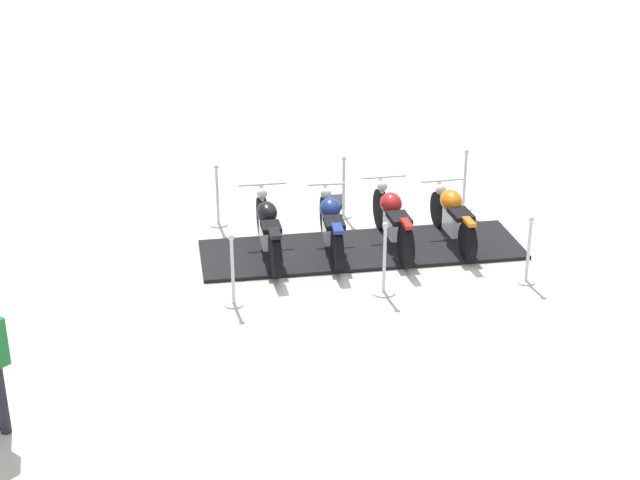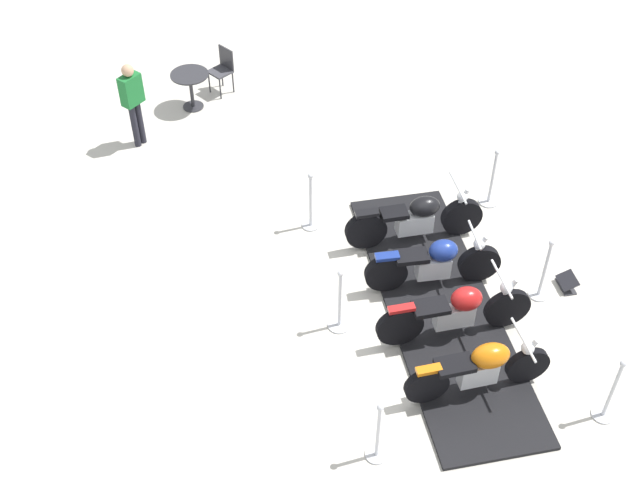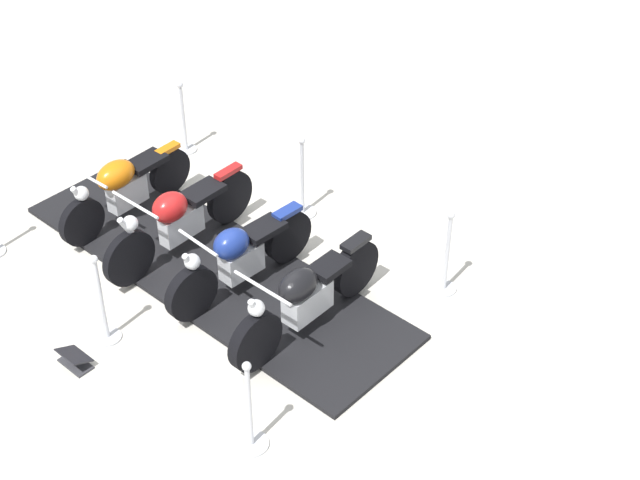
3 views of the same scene
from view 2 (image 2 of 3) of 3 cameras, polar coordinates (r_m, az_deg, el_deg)
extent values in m
plane|color=beige|center=(12.54, 8.38, -4.83)|extent=(80.00, 80.00, 0.00)
cube|color=black|center=(12.52, 8.39, -4.74)|extent=(5.46, 3.62, 0.06)
cylinder|color=black|center=(11.61, 14.24, -8.45)|extent=(0.37, 0.60, 0.62)
cylinder|color=black|center=(11.15, 7.43, -10.01)|extent=(0.37, 0.60, 0.62)
cube|color=silver|center=(11.32, 10.94, -9.09)|extent=(0.40, 0.55, 0.37)
ellipsoid|color=#D16B0F|center=(11.11, 11.79, -7.89)|extent=(0.55, 0.63, 0.35)
cube|color=black|center=(10.99, 9.37, -8.59)|extent=(0.51, 0.60, 0.08)
cube|color=#D16B0F|center=(10.88, 7.59, -8.94)|extent=(0.27, 0.36, 0.06)
cylinder|color=silver|center=(11.38, 14.09, -7.71)|extent=(0.20, 0.31, 0.52)
cylinder|color=silver|center=(11.11, 13.98, -6.75)|extent=(0.70, 0.38, 0.04)
sphere|color=silver|center=(11.30, 14.27, -7.30)|extent=(0.18, 0.18, 0.18)
cylinder|color=black|center=(12.19, 12.90, -4.64)|extent=(0.39, 0.67, 0.69)
cylinder|color=black|center=(11.71, 5.57, -6.01)|extent=(0.39, 0.67, 0.69)
cube|color=silver|center=(11.91, 9.33, -5.24)|extent=(0.41, 0.60, 0.36)
ellipsoid|color=#AD1919|center=(11.71, 10.17, -4.05)|extent=(0.51, 0.56, 0.35)
cube|color=black|center=(11.59, 7.71, -4.66)|extent=(0.51, 0.60, 0.08)
cube|color=#AD1919|center=(11.43, 5.70, -4.77)|extent=(0.27, 0.40, 0.06)
cylinder|color=silver|center=(11.94, 12.71, -3.77)|extent=(0.21, 0.34, 0.58)
cylinder|color=silver|center=(11.66, 12.55, -2.66)|extent=(0.71, 0.36, 0.04)
sphere|color=silver|center=(11.84, 12.85, -3.26)|extent=(0.18, 0.18, 0.18)
cylinder|color=black|center=(12.78, 11.02, -1.60)|extent=(0.36, 0.66, 0.65)
cylinder|color=black|center=(12.43, 4.61, -2.33)|extent=(0.36, 0.66, 0.65)
cube|color=silver|center=(12.56, 7.87, -1.86)|extent=(0.40, 0.56, 0.36)
ellipsoid|color=navy|center=(12.37, 8.59, -0.73)|extent=(0.48, 0.54, 0.34)
cube|color=black|center=(12.29, 6.40, -1.14)|extent=(0.47, 0.58, 0.08)
cube|color=navy|center=(12.18, 4.70, -1.15)|extent=(0.27, 0.39, 0.06)
cylinder|color=silver|center=(12.57, 10.86, -0.74)|extent=(0.17, 0.29, 0.56)
cylinder|color=silver|center=(12.32, 10.72, 0.35)|extent=(0.60, 0.26, 0.04)
sphere|color=silver|center=(12.48, 11.04, -0.27)|extent=(0.18, 0.18, 0.18)
cylinder|color=black|center=(13.51, 9.83, 1.61)|extent=(0.41, 0.67, 0.68)
cylinder|color=black|center=(13.09, 3.22, 0.67)|extent=(0.41, 0.67, 0.68)
cube|color=silver|center=(13.26, 6.58, 1.22)|extent=(0.47, 0.63, 0.35)
ellipsoid|color=black|center=(13.09, 7.30, 2.34)|extent=(0.51, 0.59, 0.33)
cube|color=black|center=(12.99, 5.18, 1.88)|extent=(0.45, 0.51, 0.08)
cube|color=black|center=(12.84, 3.28, 1.88)|extent=(0.30, 0.41, 0.06)
cylinder|color=silver|center=(13.30, 9.69, 2.49)|extent=(0.18, 0.27, 0.58)
cylinder|color=silver|center=(13.06, 9.59, 3.61)|extent=(0.73, 0.36, 0.04)
sphere|color=silver|center=(13.22, 9.89, 2.99)|extent=(0.18, 0.18, 0.18)
cylinder|color=silver|center=(13.73, -0.64, 1.04)|extent=(0.30, 0.30, 0.03)
cylinder|color=silver|center=(13.39, -0.66, 2.68)|extent=(0.05, 0.05, 1.01)
sphere|color=silver|center=(13.04, -0.68, 4.48)|extent=(0.09, 0.09, 0.09)
cylinder|color=silver|center=(13.04, 14.95, -3.68)|extent=(0.30, 0.30, 0.03)
cylinder|color=silver|center=(12.67, 15.37, -2.02)|extent=(0.05, 0.05, 1.05)
sphere|color=silver|center=(12.29, 15.85, -0.19)|extent=(0.09, 0.09, 0.09)
cylinder|color=silver|center=(12.20, 1.35, -5.92)|extent=(0.35, 0.35, 0.03)
cylinder|color=silver|center=(11.80, 1.39, -4.23)|extent=(0.05, 0.05, 1.04)
sphere|color=silver|center=(11.40, 1.43, -2.35)|extent=(0.09, 0.09, 0.09)
cylinder|color=silver|center=(10.91, 3.94, -14.68)|extent=(0.29, 0.29, 0.03)
cylinder|color=silver|center=(10.49, 4.07, -13.22)|extent=(0.05, 0.05, 0.98)
sphere|color=silver|center=(10.05, 4.22, -11.57)|extent=(0.09, 0.09, 0.09)
cylinder|color=silver|center=(14.49, 11.63, 2.65)|extent=(0.34, 0.34, 0.03)
cylinder|color=silver|center=(14.16, 11.92, 4.24)|extent=(0.05, 0.05, 1.01)
sphere|color=silver|center=(13.84, 12.24, 5.98)|extent=(0.09, 0.09, 0.09)
cylinder|color=silver|center=(11.85, 19.08, -11.41)|extent=(0.31, 0.31, 0.03)
cylinder|color=silver|center=(11.44, 19.69, -9.84)|extent=(0.05, 0.05, 1.04)
sphere|color=silver|center=(11.02, 20.36, -8.08)|extent=(0.09, 0.09, 0.09)
cube|color=#333338|center=(13.28, 16.74, -3.10)|extent=(0.43, 0.34, 0.02)
cube|color=black|center=(13.19, 16.85, -2.70)|extent=(0.42, 0.37, 0.12)
cylinder|color=#2D2D33|center=(16.70, -8.81, 9.18)|extent=(0.41, 0.41, 0.02)
cylinder|color=#2D2D33|center=(16.51, -8.94, 10.22)|extent=(0.07, 0.07, 0.70)
cylinder|color=#2D2D33|center=(16.31, -9.08, 11.30)|extent=(0.75, 0.75, 0.03)
cylinder|color=#2D2D33|center=(16.76, -6.96, 10.40)|extent=(0.03, 0.03, 0.46)
cylinder|color=#2D2D33|center=(16.99, -7.72, 10.82)|extent=(0.03, 0.03, 0.46)
cylinder|color=#2D2D33|center=(16.93, -6.07, 10.86)|extent=(0.03, 0.03, 0.46)
cylinder|color=#2D2D33|center=(17.16, -6.83, 11.27)|extent=(0.03, 0.03, 0.46)
cube|color=#3F3F47|center=(16.83, -6.97, 11.56)|extent=(0.55, 0.55, 0.04)
cube|color=#2D2D33|center=(16.80, -6.55, 12.50)|extent=(0.23, 0.36, 0.44)
cylinder|color=#23232D|center=(15.67, -12.42, 8.03)|extent=(0.12, 0.12, 0.90)
cylinder|color=#23232D|center=(15.59, -12.78, 7.78)|extent=(0.12, 0.12, 0.90)
cube|color=#1E7233|center=(15.23, -13.02, 10.16)|extent=(0.45, 0.36, 0.57)
sphere|color=tan|center=(15.02, -13.26, 11.42)|extent=(0.22, 0.22, 0.22)
camera|label=1|loc=(15.31, -56.09, 14.03)|focal=52.65mm
camera|label=3|loc=(17.38, 24.90, 33.83)|focal=54.18mm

